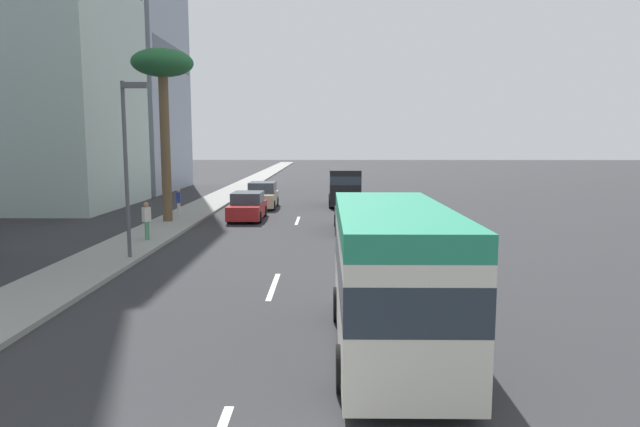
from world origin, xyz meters
name	(u,v)px	position (x,y,z in m)	size (l,w,h in m)	color
ground_plane	(302,209)	(31.50, 0.00, 0.00)	(198.00, 198.00, 0.00)	#2D2D30
sidewalk_right	(202,208)	(31.50, 6.60, 0.07)	(162.00, 2.67, 0.15)	gray
lane_stripe_mid	(274,286)	(11.73, 0.00, 0.01)	(3.20, 0.16, 0.01)	silver
lane_stripe_far	(298,221)	(26.00, 0.00, 0.01)	(3.20, 0.16, 0.01)	silver
car_lead	(354,215)	(22.49, -2.99, 0.78)	(4.66, 1.94, 1.64)	black
car_second	(247,207)	(26.42, 2.85, 0.74)	(4.19, 1.86, 1.56)	#A51E1E
car_third	(262,196)	(32.02, 2.65, 0.81)	(4.01, 1.90, 1.72)	beige
van_fourth	(345,185)	(33.38, -2.85, 1.45)	(4.86, 2.16, 2.53)	black
minibus_fifth	(392,273)	(6.52, -2.98, 1.67)	(6.79, 2.39, 3.05)	silver
pedestrian_near_lamp	(147,219)	(19.00, 6.18, 1.05)	(0.39, 0.37, 1.65)	#4C8C66
pedestrian_mid_block	(179,201)	(26.95, 6.88, 1.00)	(0.33, 0.24, 1.56)	beige
palm_tree	(163,73)	(24.84, 6.93, 7.93)	(3.19, 3.19, 9.03)	brown
street_lamp	(128,149)	(15.37, 5.55, 4.12)	(0.24, 0.97, 6.38)	#4C4C51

